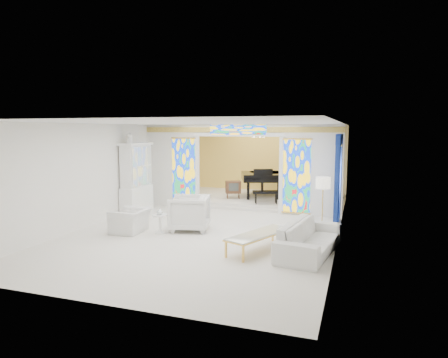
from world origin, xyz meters
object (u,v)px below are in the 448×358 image
(armchair_left, at_px, (130,221))
(sofa, at_px, (310,238))
(tv_console, at_px, (233,187))
(armchair_right, at_px, (189,213))
(grand_piano, at_px, (265,177))
(coffee_table, at_px, (259,234))
(china_cabinet, at_px, (136,178))

(armchair_left, bearing_deg, sofa, 83.34)
(sofa, height_order, tv_console, tv_console)
(armchair_right, distance_m, sofa, 3.65)
(grand_piano, bearing_deg, coffee_table, -97.60)
(armchair_right, distance_m, tv_console, 4.43)
(armchair_left, bearing_deg, tv_console, 162.61)
(coffee_table, height_order, tv_console, tv_console)
(china_cabinet, bearing_deg, armchair_right, -32.00)
(armchair_right, xyz_separation_m, tv_console, (-0.09, 4.43, 0.12))
(grand_piano, bearing_deg, tv_console, -157.93)
(armchair_right, xyz_separation_m, grand_piano, (0.94, 5.34, 0.47))
(armchair_right, xyz_separation_m, sofa, (3.48, -1.09, -0.13))
(china_cabinet, distance_m, grand_piano, 5.16)
(china_cabinet, height_order, sofa, china_cabinet)
(grand_piano, height_order, tv_console, grand_piano)
(armchair_left, height_order, armchair_right, armchair_right)
(china_cabinet, distance_m, armchair_right, 3.24)
(sofa, relative_size, grand_piano, 0.77)
(grand_piano, distance_m, tv_console, 1.42)
(grand_piano, bearing_deg, armchair_left, -130.94)
(armchair_left, distance_m, grand_piano, 6.57)
(armchair_left, distance_m, sofa, 4.94)
(sofa, xyz_separation_m, coffee_table, (-1.14, -0.18, 0.03))
(armchair_left, xyz_separation_m, grand_piano, (2.39, 6.09, 0.64))
(armchair_left, distance_m, tv_console, 5.36)
(china_cabinet, distance_m, sofa, 6.81)
(armchair_right, distance_m, grand_piano, 5.45)
(sofa, xyz_separation_m, grand_piano, (-2.54, 6.43, 0.60))
(grand_piano, bearing_deg, sofa, -88.00)
(coffee_table, distance_m, grand_piano, 6.79)
(grand_piano, relative_size, tv_console, 4.71)
(sofa, bearing_deg, coffee_table, 107.65)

